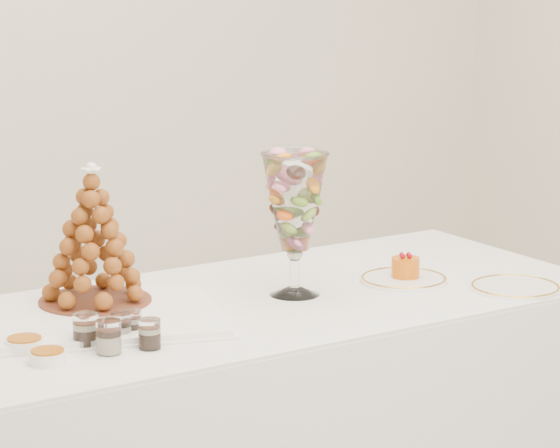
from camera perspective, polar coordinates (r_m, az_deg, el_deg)
lace_tray at (r=3.20m, az=-8.10°, el=-3.98°), size 0.71×0.61×0.02m
macaron_vase at (r=3.35m, az=0.64°, el=0.88°), size 0.17×0.17×0.37m
cake_plate at (r=3.54m, az=5.34°, el=-2.41°), size 0.23×0.23×0.01m
spare_plate at (r=3.50m, az=10.09°, el=-2.72°), size 0.24×0.24×0.01m
verrine_a at (r=3.00m, az=-8.36°, el=-4.55°), size 0.06×0.06×0.08m
verrine_b at (r=3.04m, az=-6.85°, el=-4.42°), size 0.06×0.06×0.06m
verrine_c at (r=3.07m, az=-6.41°, el=-4.27°), size 0.06×0.06×0.06m
verrine_d at (r=2.95m, az=-7.39°, el=-4.84°), size 0.07×0.07×0.08m
verrine_e at (r=2.97m, az=-5.63°, el=-4.73°), size 0.06×0.06×0.07m
ramekin_back at (r=3.01m, az=-10.93°, el=-5.12°), size 0.09×0.09×0.03m
ramekin_front at (r=2.91m, az=-9.97°, el=-5.66°), size 0.08×0.08×0.03m
croquembouche at (r=3.26m, az=-8.04°, el=-0.47°), size 0.28×0.28×0.35m
mousse_cake at (r=3.54m, az=5.42°, el=-1.85°), size 0.08×0.08×0.07m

